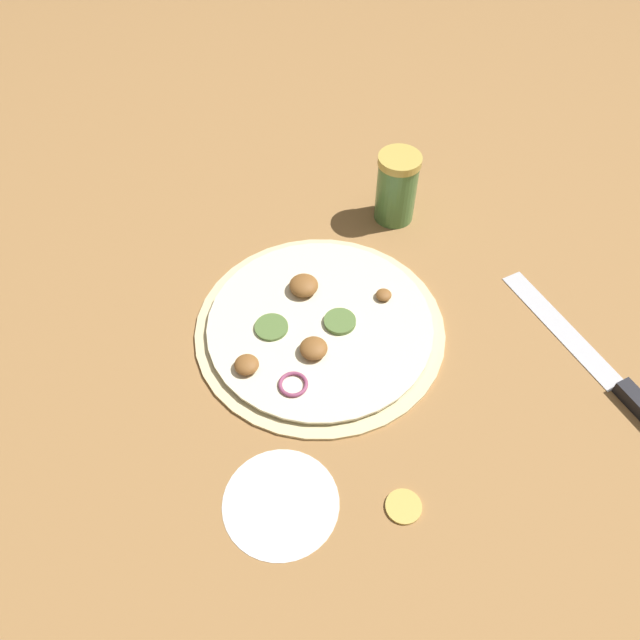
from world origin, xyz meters
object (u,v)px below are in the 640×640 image
(spice_jar, at_px, (397,188))
(loose_cap, at_px, (404,506))
(pizza, at_px, (319,326))
(knife, at_px, (628,394))

(spice_jar, xyz_separation_m, loose_cap, (0.37, 0.28, -0.05))
(pizza, xyz_separation_m, loose_cap, (0.13, 0.23, -0.00))
(pizza, height_order, spice_jar, spice_jar)
(knife, height_order, spice_jar, spice_jar)
(pizza, distance_m, loose_cap, 0.26)
(pizza, bearing_deg, knife, 114.12)
(knife, bearing_deg, pizza, 47.33)
(spice_jar, bearing_deg, loose_cap, 36.84)
(loose_cap, bearing_deg, spice_jar, -143.16)
(knife, bearing_deg, loose_cap, 88.95)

